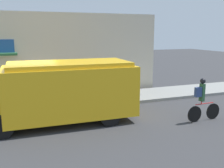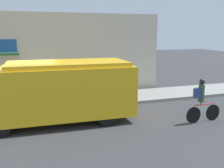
# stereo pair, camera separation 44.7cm
# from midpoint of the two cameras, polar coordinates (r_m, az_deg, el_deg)

# --- Properties ---
(ground_plane) EXTENTS (70.00, 70.00, 0.00)m
(ground_plane) POSITION_cam_midpoint_polar(r_m,az_deg,el_deg) (11.42, -17.36, -6.41)
(ground_plane) COLOR #38383A
(sidewalk) EXTENTS (28.00, 2.41, 0.15)m
(sidewalk) POSITION_cam_midpoint_polar(r_m,az_deg,el_deg) (12.56, -17.53, -4.48)
(sidewalk) COLOR gray
(sidewalk) RESTS_ON ground_plane
(storefront) EXTENTS (14.97, 0.84, 4.36)m
(storefront) POSITION_cam_midpoint_polar(r_m,az_deg,el_deg) (13.79, -18.56, 5.76)
(storefront) COLOR beige
(storefront) RESTS_ON ground_plane
(school_bus) EXTENTS (5.96, 2.77, 2.28)m
(school_bus) POSITION_cam_midpoint_polar(r_m,az_deg,el_deg) (9.94, -9.99, -1.50)
(school_bus) COLOR yellow
(school_bus) RESTS_ON ground_plane
(cyclist) EXTENTS (1.54, 0.21, 1.67)m
(cyclist) POSITION_cam_midpoint_polar(r_m,az_deg,el_deg) (10.43, 20.09, -3.56)
(cyclist) COLOR black
(cyclist) RESTS_ON ground_plane
(trash_bin) EXTENTS (0.49, 0.49, 0.76)m
(trash_bin) POSITION_cam_midpoint_polar(r_m,az_deg,el_deg) (12.47, -12.53, -2.17)
(trash_bin) COLOR #38383D
(trash_bin) RESTS_ON sidewalk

